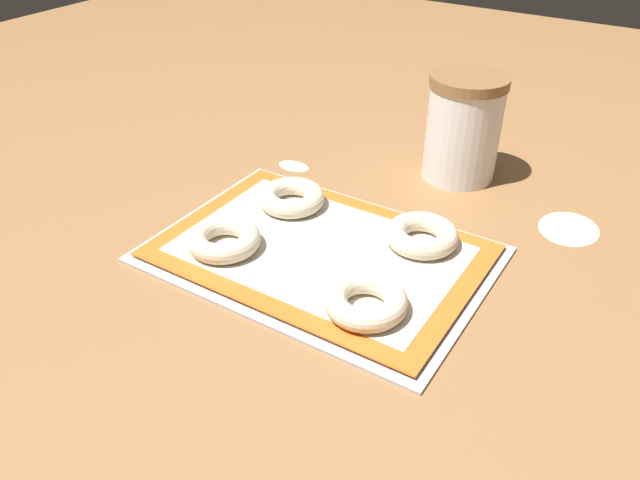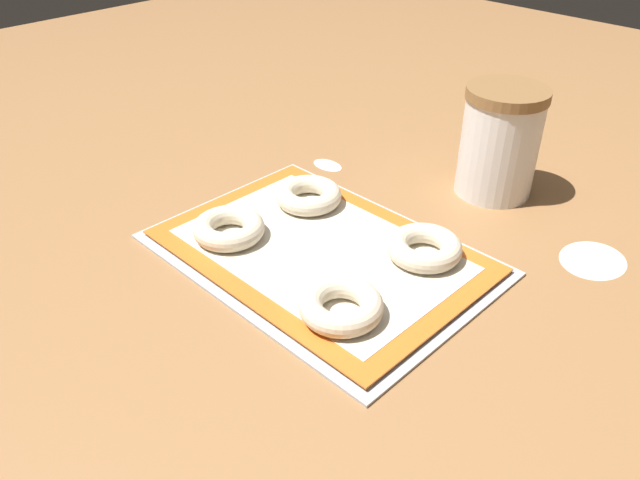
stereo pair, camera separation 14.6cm
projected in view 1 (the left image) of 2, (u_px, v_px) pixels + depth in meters
The scene contains 10 objects.
ground_plane at pixel (314, 247), 0.84m from camera, with size 2.80×2.80×0.00m, color olive.
baking_tray at pixel (320, 253), 0.83m from camera, with size 0.43×0.31×0.01m.
baking_mat at pixel (320, 250), 0.82m from camera, with size 0.41×0.28×0.00m.
bagel_front_left at pixel (224, 239), 0.82m from camera, with size 0.10×0.10×0.03m.
bagel_front_right at pixel (366, 301), 0.71m from camera, with size 0.10×0.10×0.03m.
bagel_back_left at pixel (291, 197), 0.91m from camera, with size 0.10×0.10×0.03m.
bagel_back_right at pixel (422, 235), 0.82m from camera, with size 0.10×0.10×0.03m.
flour_canister at pixel (463, 127), 0.97m from camera, with size 0.12×0.12×0.17m.
flour_patch_near at pixel (294, 165), 1.04m from camera, with size 0.06×0.03×0.00m.
flour_patch_far at pixel (569, 228), 0.88m from camera, with size 0.08×0.10×0.00m.
Camera 1 is at (0.38, -0.58, 0.48)m, focal length 35.00 mm.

